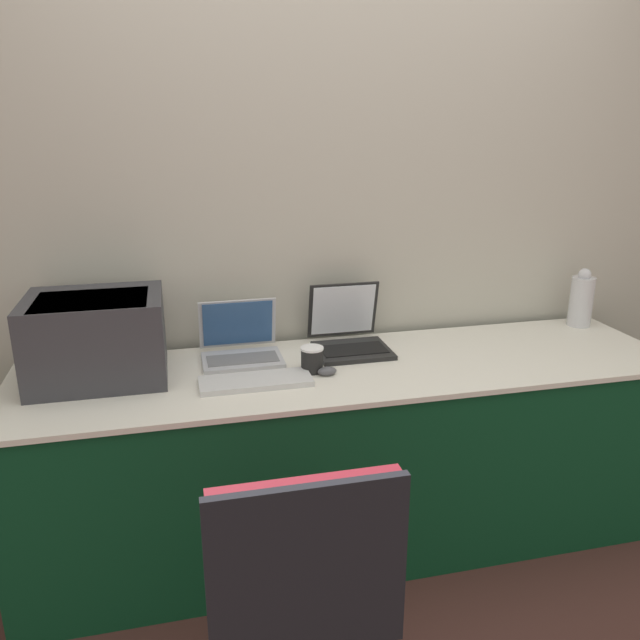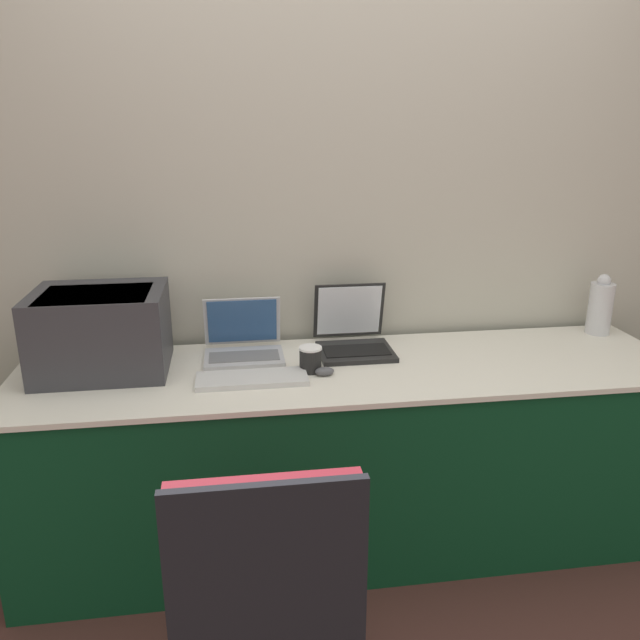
{
  "view_description": "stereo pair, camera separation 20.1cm",
  "coord_description": "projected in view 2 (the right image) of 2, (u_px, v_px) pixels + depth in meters",
  "views": [
    {
      "loc": [
        -0.64,
        -1.8,
        1.65
      ],
      "look_at": [
        -0.12,
        0.36,
        0.94
      ],
      "focal_mm": 35.0,
      "sensor_mm": 36.0,
      "label": 1
    },
    {
      "loc": [
        -0.44,
        -1.84,
        1.65
      ],
      "look_at": [
        -0.12,
        0.36,
        0.94
      ],
      "focal_mm": 35.0,
      "sensor_mm": 36.0,
      "label": 2
    }
  ],
  "objects": [
    {
      "name": "metal_pitcher",
      "position": [
        600.0,
        306.0,
        2.7
      ],
      "size": [
        0.1,
        0.1,
        0.26
      ],
      "color": "silver",
      "rests_on": "table"
    },
    {
      "name": "ground_plane",
      "position": [
        367.0,
        590.0,
        2.29
      ],
      "size": [
        14.0,
        14.0,
        0.0
      ],
      "primitive_type": "plane",
      "color": "#472823"
    },
    {
      "name": "external_keyboard",
      "position": [
        252.0,
        379.0,
        2.23
      ],
      "size": [
        0.4,
        0.15,
        0.02
      ],
      "color": "silver",
      "rests_on": "table"
    },
    {
      "name": "coffee_cup",
      "position": [
        310.0,
        359.0,
        2.31
      ],
      "size": [
        0.09,
        0.09,
        0.1
      ],
      "color": "black",
      "rests_on": "table"
    },
    {
      "name": "mouse",
      "position": [
        325.0,
        371.0,
        2.28
      ],
      "size": [
        0.07,
        0.04,
        0.03
      ],
      "color": "#4C4C51",
      "rests_on": "table"
    },
    {
      "name": "printer",
      "position": [
        101.0,
        328.0,
        2.28
      ],
      "size": [
        0.47,
        0.37,
        0.31
      ],
      "color": "#333338",
      "rests_on": "table"
    },
    {
      "name": "laptop_left",
      "position": [
        243.0,
        344.0,
        2.46
      ],
      "size": [
        0.31,
        0.26,
        0.22
      ],
      "color": "#B7B7BC",
      "rests_on": "table"
    },
    {
      "name": "wall_back",
      "position": [
        337.0,
        209.0,
        2.58
      ],
      "size": [
        8.0,
        0.05,
        2.6
      ],
      "color": "#B7B2A3",
      "rests_on": "ground_plane"
    },
    {
      "name": "laptop_right",
      "position": [
        353.0,
        336.0,
        2.53
      ],
      "size": [
        0.29,
        0.31,
        0.26
      ],
      "color": "black",
      "rests_on": "table"
    },
    {
      "name": "chair",
      "position": [
        265.0,
        574.0,
        1.55
      ],
      "size": [
        0.46,
        0.46,
        0.9
      ],
      "color": "maroon",
      "rests_on": "ground_plane"
    },
    {
      "name": "table",
      "position": [
        351.0,
        454.0,
        2.48
      ],
      "size": [
        2.53,
        0.67,
        0.76
      ],
      "color": "#0C381E",
      "rests_on": "ground_plane"
    }
  ]
}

